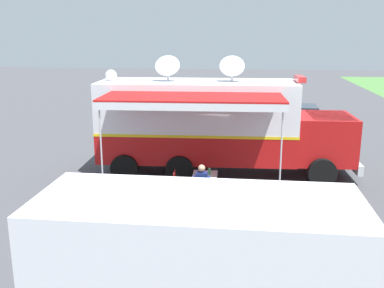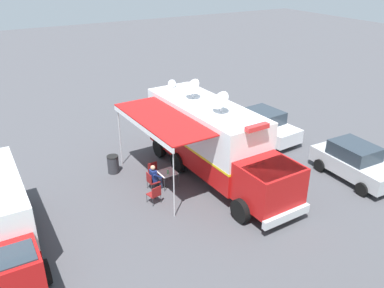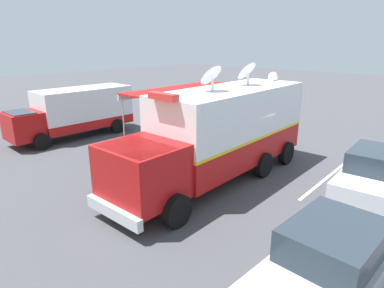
{
  "view_description": "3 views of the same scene",
  "coord_description": "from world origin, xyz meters",
  "px_view_note": "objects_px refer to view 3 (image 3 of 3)",
  "views": [
    {
      "loc": [
        16.17,
        1.74,
        5.23
      ],
      "look_at": [
        0.3,
        -0.16,
        1.2
      ],
      "focal_mm": 41.44,
      "sensor_mm": 36.0,
      "label": 1
    },
    {
      "loc": [
        9.56,
        15.36,
        9.9
      ],
      "look_at": [
        0.82,
        0.13,
        1.65
      ],
      "focal_mm": 37.79,
      "sensor_mm": 36.0,
      "label": 2
    },
    {
      "loc": [
        -7.68,
        10.31,
        5.21
      ],
      "look_at": [
        1.55,
        0.65,
        1.05
      ],
      "focal_mm": 30.88,
      "sensor_mm": 36.0,
      "label": 3
    }
  ],
  "objects_px": {
    "car_behind_truck": "(374,175)",
    "folding_chair_beside_table": "(189,146)",
    "water_bottle": "(177,145)",
    "folding_chair_spare_by_truck": "(145,151)",
    "support_truck": "(76,112)",
    "car_far_corner": "(328,266)",
    "command_truck": "(219,131)",
    "folding_table": "(181,148)",
    "seated_responder": "(172,145)",
    "trash_bin": "(191,134)",
    "folding_chair_at_table": "(169,147)"
  },
  "relations": [
    {
      "from": "car_behind_truck",
      "to": "folding_chair_beside_table",
      "type": "bearing_deg",
      "value": 8.21
    },
    {
      "from": "water_bottle",
      "to": "folding_chair_beside_table",
      "type": "distance_m",
      "value": 1.08
    },
    {
      "from": "folding_chair_spare_by_truck",
      "to": "support_truck",
      "type": "xyz_separation_m",
      "value": [
        6.17,
        -0.0,
        0.87
      ]
    },
    {
      "from": "folding_chair_beside_table",
      "to": "car_far_corner",
      "type": "relative_size",
      "value": 0.21
    },
    {
      "from": "command_truck",
      "to": "support_truck",
      "type": "bearing_deg",
      "value": 5.0
    },
    {
      "from": "folding_table",
      "to": "folding_chair_spare_by_truck",
      "type": "bearing_deg",
      "value": 43.11
    },
    {
      "from": "folding_table",
      "to": "seated_responder",
      "type": "distance_m",
      "value": 0.61
    },
    {
      "from": "command_truck",
      "to": "folding_chair_spare_by_truck",
      "type": "bearing_deg",
      "value": 13.63
    },
    {
      "from": "seated_responder",
      "to": "command_truck",
      "type": "bearing_deg",
      "value": 174.74
    },
    {
      "from": "folding_table",
      "to": "car_far_corner",
      "type": "xyz_separation_m",
      "value": [
        -8.16,
        3.8,
        0.21
      ]
    },
    {
      "from": "seated_responder",
      "to": "car_far_corner",
      "type": "relative_size",
      "value": 0.3
    },
    {
      "from": "folding_chair_spare_by_truck",
      "to": "trash_bin",
      "type": "distance_m",
      "value": 3.64
    },
    {
      "from": "folding_chair_beside_table",
      "to": "car_far_corner",
      "type": "distance_m",
      "value": 9.67
    },
    {
      "from": "folding_chair_at_table",
      "to": "folding_chair_spare_by_truck",
      "type": "distance_m",
      "value": 1.17
    },
    {
      "from": "seated_responder",
      "to": "car_far_corner",
      "type": "bearing_deg",
      "value": 156.28
    },
    {
      "from": "trash_bin",
      "to": "car_far_corner",
      "type": "bearing_deg",
      "value": 147.53
    },
    {
      "from": "trash_bin",
      "to": "folding_table",
      "type": "bearing_deg",
      "value": 125.07
    },
    {
      "from": "folding_chair_at_table",
      "to": "seated_responder",
      "type": "height_order",
      "value": "seated_responder"
    },
    {
      "from": "folding_table",
      "to": "command_truck",
      "type": "bearing_deg",
      "value": 174.61
    },
    {
      "from": "folding_chair_beside_table",
      "to": "command_truck",
      "type": "bearing_deg",
      "value": 158.17
    },
    {
      "from": "folding_table",
      "to": "folding_chair_beside_table",
      "type": "relative_size",
      "value": 0.96
    },
    {
      "from": "trash_bin",
      "to": "car_far_corner",
      "type": "relative_size",
      "value": 0.21
    },
    {
      "from": "folding_chair_spare_by_truck",
      "to": "water_bottle",
      "type": "bearing_deg",
      "value": -139.96
    },
    {
      "from": "folding_chair_at_table",
      "to": "folding_chair_spare_by_truck",
      "type": "xyz_separation_m",
      "value": [
        0.35,
        1.12,
        0.0
      ]
    },
    {
      "from": "water_bottle",
      "to": "folding_chair_beside_table",
      "type": "xyz_separation_m",
      "value": [
        0.27,
        -1.0,
        -0.32
      ]
    },
    {
      "from": "folding_chair_at_table",
      "to": "folding_chair_spare_by_truck",
      "type": "relative_size",
      "value": 1.0
    },
    {
      "from": "trash_bin",
      "to": "support_truck",
      "type": "height_order",
      "value": "support_truck"
    },
    {
      "from": "water_bottle",
      "to": "car_behind_truck",
      "type": "bearing_deg",
      "value": -164.15
    },
    {
      "from": "water_bottle",
      "to": "seated_responder",
      "type": "bearing_deg",
      "value": -19.07
    },
    {
      "from": "water_bottle",
      "to": "trash_bin",
      "type": "relative_size",
      "value": 0.25
    },
    {
      "from": "folding_table",
      "to": "folding_chair_at_table",
      "type": "xyz_separation_m",
      "value": [
        0.8,
        -0.04,
        -0.16
      ]
    },
    {
      "from": "water_bottle",
      "to": "folding_chair_at_table",
      "type": "bearing_deg",
      "value": -13.98
    },
    {
      "from": "water_bottle",
      "to": "folding_chair_beside_table",
      "type": "bearing_deg",
      "value": -74.93
    },
    {
      "from": "folding_table",
      "to": "car_far_corner",
      "type": "distance_m",
      "value": 9.0
    },
    {
      "from": "folding_table",
      "to": "folding_chair_at_table",
      "type": "bearing_deg",
      "value": -3.07
    },
    {
      "from": "trash_bin",
      "to": "support_truck",
      "type": "xyz_separation_m",
      "value": [
        5.56,
        3.58,
        0.93
      ]
    },
    {
      "from": "folding_chair_beside_table",
      "to": "folding_chair_spare_by_truck",
      "type": "distance_m",
      "value": 2.1
    },
    {
      "from": "folding_chair_at_table",
      "to": "car_far_corner",
      "type": "xyz_separation_m",
      "value": [
        -8.96,
        3.84,
        0.37
      ]
    },
    {
      "from": "folding_chair_beside_table",
      "to": "folding_chair_spare_by_truck",
      "type": "bearing_deg",
      "value": 66.45
    },
    {
      "from": "folding_chair_at_table",
      "to": "car_behind_truck",
      "type": "bearing_deg",
      "value": -166.81
    },
    {
      "from": "water_bottle",
      "to": "trash_bin",
      "type": "height_order",
      "value": "water_bottle"
    },
    {
      "from": "folding_chair_beside_table",
      "to": "support_truck",
      "type": "distance_m",
      "value": 7.32
    },
    {
      "from": "folding_chair_at_table",
      "to": "car_far_corner",
      "type": "relative_size",
      "value": 0.21
    },
    {
      "from": "folding_table",
      "to": "car_far_corner",
      "type": "height_order",
      "value": "car_far_corner"
    },
    {
      "from": "command_truck",
      "to": "folding_table",
      "type": "height_order",
      "value": "command_truck"
    },
    {
      "from": "folding_table",
      "to": "car_behind_truck",
      "type": "distance_m",
      "value": 7.62
    },
    {
      "from": "command_truck",
      "to": "trash_bin",
      "type": "bearing_deg",
      "value": -33.5
    },
    {
      "from": "command_truck",
      "to": "seated_responder",
      "type": "bearing_deg",
      "value": -5.26
    },
    {
      "from": "folding_chair_at_table",
      "to": "command_truck",
      "type": "bearing_deg",
      "value": 175.2
    },
    {
      "from": "folding_chair_at_table",
      "to": "trash_bin",
      "type": "bearing_deg",
      "value": -68.68
    }
  ]
}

